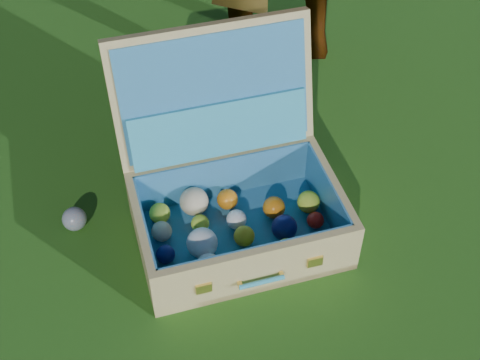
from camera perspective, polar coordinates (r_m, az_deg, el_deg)
ground at (r=1.77m, az=-0.83°, el=-6.21°), size 60.00×60.00×0.00m
stray_ball at (r=1.86m, az=-13.95°, el=-3.24°), size 0.07×0.07×0.07m
suitcase at (r=1.74m, az=-0.89°, el=-0.34°), size 0.65×0.62×0.50m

